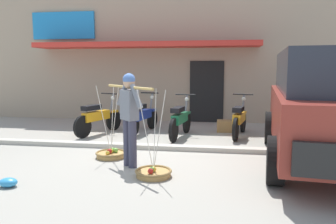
{
  "coord_description": "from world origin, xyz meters",
  "views": [
    {
      "loc": [
        1.39,
        -6.41,
        1.81
      ],
      "look_at": [
        0.29,
        0.6,
        0.85
      ],
      "focal_mm": 35.85,
      "sensor_mm": 36.0,
      "label": 1
    }
  ],
  "objects_px": {
    "fruit_basket_right_side": "(153,172)",
    "wooden_crate": "(225,126)",
    "plastic_litter_bag": "(8,182)",
    "fruit_vendor": "(129,113)",
    "motorcycle_second_in_row": "(143,116)",
    "parked_truck": "(328,104)",
    "fruit_basket_left_side": "(111,154)",
    "motorcycle_end_of_row": "(240,119)",
    "motorcycle_nearest_shop": "(98,118)",
    "motorcycle_third_in_row": "(180,120)"
  },
  "relations": [
    {
      "from": "motorcycle_end_of_row",
      "to": "parked_truck",
      "type": "height_order",
      "value": "parked_truck"
    },
    {
      "from": "motorcycle_third_in_row",
      "to": "wooden_crate",
      "type": "bearing_deg",
      "value": 39.03
    },
    {
      "from": "fruit_basket_right_side",
      "to": "motorcycle_third_in_row",
      "type": "distance_m",
      "value": 3.22
    },
    {
      "from": "motorcycle_end_of_row",
      "to": "motorcycle_second_in_row",
      "type": "bearing_deg",
      "value": 177.45
    },
    {
      "from": "plastic_litter_bag",
      "to": "wooden_crate",
      "type": "bearing_deg",
      "value": 56.29
    },
    {
      "from": "fruit_vendor",
      "to": "wooden_crate",
      "type": "bearing_deg",
      "value": 64.11
    },
    {
      "from": "plastic_litter_bag",
      "to": "fruit_basket_right_side",
      "type": "bearing_deg",
      "value": 21.29
    },
    {
      "from": "motorcycle_third_in_row",
      "to": "fruit_basket_left_side",
      "type": "bearing_deg",
      "value": -117.78
    },
    {
      "from": "motorcycle_end_of_row",
      "to": "fruit_basket_right_side",
      "type": "bearing_deg",
      "value": -114.16
    },
    {
      "from": "fruit_basket_right_side",
      "to": "motorcycle_second_in_row",
      "type": "distance_m",
      "value": 3.8
    },
    {
      "from": "fruit_basket_left_side",
      "to": "fruit_basket_right_side",
      "type": "relative_size",
      "value": 1.0
    },
    {
      "from": "motorcycle_nearest_shop",
      "to": "wooden_crate",
      "type": "bearing_deg",
      "value": 14.63
    },
    {
      "from": "motorcycle_third_in_row",
      "to": "wooden_crate",
      "type": "height_order",
      "value": "motorcycle_third_in_row"
    },
    {
      "from": "fruit_basket_left_side",
      "to": "fruit_basket_right_side",
      "type": "xyz_separation_m",
      "value": [
        1.08,
        -1.03,
        -0.0
      ]
    },
    {
      "from": "fruit_basket_left_side",
      "to": "parked_truck",
      "type": "bearing_deg",
      "value": 3.82
    },
    {
      "from": "motorcycle_nearest_shop",
      "to": "parked_truck",
      "type": "bearing_deg",
      "value": -20.38
    },
    {
      "from": "fruit_basket_left_side",
      "to": "motorcycle_third_in_row",
      "type": "xyz_separation_m",
      "value": [
        1.14,
        2.17,
        0.37
      ]
    },
    {
      "from": "wooden_crate",
      "to": "fruit_basket_right_side",
      "type": "bearing_deg",
      "value": -106.4
    },
    {
      "from": "fruit_vendor",
      "to": "parked_truck",
      "type": "relative_size",
      "value": 0.34
    },
    {
      "from": "motorcycle_end_of_row",
      "to": "fruit_vendor",
      "type": "bearing_deg",
      "value": -125.19
    },
    {
      "from": "fruit_basket_left_side",
      "to": "parked_truck",
      "type": "relative_size",
      "value": 0.29
    },
    {
      "from": "motorcycle_third_in_row",
      "to": "parked_truck",
      "type": "xyz_separation_m",
      "value": [
        2.98,
        -1.89,
        0.68
      ]
    },
    {
      "from": "motorcycle_nearest_shop",
      "to": "wooden_crate",
      "type": "height_order",
      "value": "motorcycle_nearest_shop"
    },
    {
      "from": "motorcycle_third_in_row",
      "to": "wooden_crate",
      "type": "distance_m",
      "value": 1.51
    },
    {
      "from": "fruit_basket_left_side",
      "to": "motorcycle_nearest_shop",
      "type": "xyz_separation_m",
      "value": [
        -1.1,
        2.22,
        0.37
      ]
    },
    {
      "from": "fruit_basket_right_side",
      "to": "wooden_crate",
      "type": "xyz_separation_m",
      "value": [
        1.22,
        4.13,
        0.08
      ]
    },
    {
      "from": "motorcycle_end_of_row",
      "to": "wooden_crate",
      "type": "bearing_deg",
      "value": 120.76
    },
    {
      "from": "motorcycle_nearest_shop",
      "to": "motorcycle_second_in_row",
      "type": "distance_m",
      "value": 1.21
    },
    {
      "from": "motorcycle_nearest_shop",
      "to": "motorcycle_third_in_row",
      "type": "xyz_separation_m",
      "value": [
        2.24,
        -0.05,
        0.0
      ]
    },
    {
      "from": "motorcycle_end_of_row",
      "to": "wooden_crate",
      "type": "xyz_separation_m",
      "value": [
        -0.36,
        0.61,
        -0.29
      ]
    },
    {
      "from": "parked_truck",
      "to": "fruit_basket_right_side",
      "type": "bearing_deg",
      "value": -156.76
    },
    {
      "from": "motorcycle_second_in_row",
      "to": "motorcycle_end_of_row",
      "type": "xyz_separation_m",
      "value": [
        2.61,
        -0.12,
        0.0
      ]
    },
    {
      "from": "fruit_basket_right_side",
      "to": "motorcycle_nearest_shop",
      "type": "distance_m",
      "value": 3.93
    },
    {
      "from": "parked_truck",
      "to": "wooden_crate",
      "type": "height_order",
      "value": "parked_truck"
    },
    {
      "from": "parked_truck",
      "to": "fruit_vendor",
      "type": "bearing_deg",
      "value": -167.58
    },
    {
      "from": "motorcycle_nearest_shop",
      "to": "fruit_basket_right_side",
      "type": "bearing_deg",
      "value": -56.21
    },
    {
      "from": "motorcycle_second_in_row",
      "to": "parked_truck",
      "type": "distance_m",
      "value": 4.74
    },
    {
      "from": "motorcycle_third_in_row",
      "to": "plastic_litter_bag",
      "type": "relative_size",
      "value": 6.46
    },
    {
      "from": "fruit_vendor",
      "to": "motorcycle_end_of_row",
      "type": "xyz_separation_m",
      "value": [
        2.12,
        3.0,
        -0.52
      ]
    },
    {
      "from": "fruit_vendor",
      "to": "fruit_basket_right_side",
      "type": "distance_m",
      "value": 1.17
    },
    {
      "from": "motorcycle_second_in_row",
      "to": "wooden_crate",
      "type": "bearing_deg",
      "value": 12.42
    },
    {
      "from": "fruit_basket_right_side",
      "to": "plastic_litter_bag",
      "type": "height_order",
      "value": "fruit_basket_right_side"
    },
    {
      "from": "parked_truck",
      "to": "wooden_crate",
      "type": "bearing_deg",
      "value": 122.95
    },
    {
      "from": "motorcycle_end_of_row",
      "to": "wooden_crate",
      "type": "relative_size",
      "value": 4.08
    },
    {
      "from": "fruit_vendor",
      "to": "fruit_basket_left_side",
      "type": "bearing_deg",
      "value": 136.23
    },
    {
      "from": "motorcycle_second_in_row",
      "to": "plastic_litter_bag",
      "type": "relative_size",
      "value": 6.42
    },
    {
      "from": "fruit_vendor",
      "to": "motorcycle_second_in_row",
      "type": "relative_size",
      "value": 0.94
    },
    {
      "from": "fruit_basket_left_side",
      "to": "wooden_crate",
      "type": "xyz_separation_m",
      "value": [
        2.29,
        3.1,
        0.08
      ]
    },
    {
      "from": "fruit_basket_left_side",
      "to": "wooden_crate",
      "type": "bearing_deg",
      "value": 53.52
    },
    {
      "from": "fruit_basket_left_side",
      "to": "motorcycle_third_in_row",
      "type": "height_order",
      "value": "fruit_basket_left_side"
    }
  ]
}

